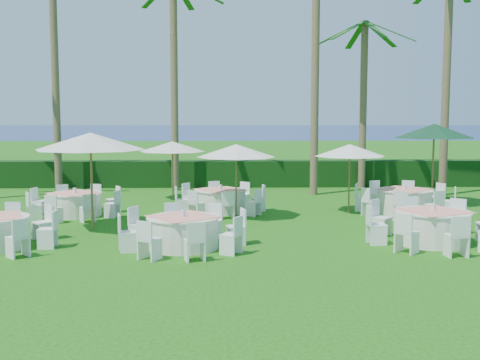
# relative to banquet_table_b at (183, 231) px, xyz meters

# --- Properties ---
(ground) EXTENTS (120.00, 120.00, 0.00)m
(ground) POSITION_rel_banquet_table_b_xyz_m (1.22, 0.80, -0.42)
(ground) COLOR #164E0D
(ground) RESTS_ON ground
(hedge) EXTENTS (34.00, 1.00, 1.20)m
(hedge) POSITION_rel_banquet_table_b_xyz_m (1.22, 12.80, 0.18)
(hedge) COLOR black
(hedge) RESTS_ON ground
(ocean) EXTENTS (260.00, 260.00, 0.00)m
(ocean) POSITION_rel_banquet_table_b_xyz_m (1.22, 102.80, -0.42)
(ocean) COLOR #081150
(ocean) RESTS_ON ground
(banquet_table_b) EXTENTS (3.17, 3.17, 0.96)m
(banquet_table_b) POSITION_rel_banquet_table_b_xyz_m (0.00, 0.00, 0.00)
(banquet_table_b) COLOR white
(banquet_table_b) RESTS_ON ground
(banquet_table_c) EXTENTS (3.41, 3.41, 1.02)m
(banquet_table_c) POSITION_rel_banquet_table_b_xyz_m (6.40, 0.40, 0.03)
(banquet_table_c) COLOR white
(banquet_table_c) RESTS_ON ground
(banquet_table_d) EXTENTS (3.03, 3.03, 0.93)m
(banquet_table_d) POSITION_rel_banquet_table_b_xyz_m (-3.88, 4.87, -0.02)
(banquet_table_d) COLOR white
(banquet_table_d) RESTS_ON ground
(banquet_table_e) EXTENTS (3.09, 3.09, 0.94)m
(banquet_table_e) POSITION_rel_banquet_table_b_xyz_m (0.89, 5.52, -0.01)
(banquet_table_e) COLOR white
(banquet_table_e) RESTS_ON ground
(banquet_table_f) EXTENTS (3.19, 3.19, 0.98)m
(banquet_table_f) POSITION_rel_banquet_table_b_xyz_m (7.07, 5.12, 0.01)
(banquet_table_f) COLOR white
(banquet_table_f) RESTS_ON ground
(umbrella_a) EXTENTS (3.16, 3.16, 2.80)m
(umbrella_a) POSITION_rel_banquet_table_b_xyz_m (-2.78, 2.43, 2.14)
(umbrella_a) COLOR brown
(umbrella_a) RESTS_ON ground
(umbrella_b) EXTENTS (2.50, 2.50, 2.38)m
(umbrella_b) POSITION_rel_banquet_table_b_xyz_m (1.40, 4.30, 1.75)
(umbrella_b) COLOR brown
(umbrella_b) RESTS_ON ground
(umbrella_c) EXTENTS (2.55, 2.55, 2.27)m
(umbrella_c) POSITION_rel_banquet_table_b_xyz_m (-1.01, 8.67, 1.65)
(umbrella_c) COLOR brown
(umbrella_c) RESTS_ON ground
(umbrella_d) EXTENTS (2.37, 2.37, 2.33)m
(umbrella_d) POSITION_rel_banquet_table_b_xyz_m (5.22, 5.22, 1.70)
(umbrella_d) COLOR brown
(umbrella_d) RESTS_ON ground
(umbrella_green) EXTENTS (2.95, 2.95, 2.98)m
(umbrella_green) POSITION_rel_banquet_table_b_xyz_m (8.68, 7.04, 2.30)
(umbrella_green) COLOR brown
(umbrella_green) RESTS_ON ground
(palm_a) EXTENTS (4.41, 4.08, 10.38)m
(palm_a) POSITION_rel_banquet_table_b_xyz_m (-6.23, 11.48, 5.24)
(palm_a) COLOR brown
(palm_a) RESTS_ON ground
(palm_b) EXTENTS (4.36, 4.27, 9.09)m
(palm_b) POSITION_rel_banquet_table_b_xyz_m (-1.15, 11.55, 4.58)
(palm_b) COLOR brown
(palm_b) RESTS_ON ground
(palm_c) EXTENTS (4.36, 4.27, 11.98)m
(palm_c) POSITION_rel_banquet_table_b_xyz_m (4.72, 9.92, 6.05)
(palm_c) COLOR brown
(palm_c) RESTS_ON ground
(palm_d) EXTENTS (4.19, 4.39, 7.42)m
(palm_d) POSITION_rel_banquet_table_b_xyz_m (7.21, 12.10, 3.72)
(palm_d) COLOR brown
(palm_d) RESTS_ON ground
(palm_e) EXTENTS (4.37, 4.24, 9.05)m
(palm_e) POSITION_rel_banquet_table_b_xyz_m (9.99, 9.60, 4.56)
(palm_e) COLOR brown
(palm_e) RESTS_ON ground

